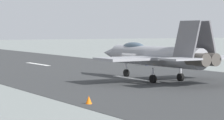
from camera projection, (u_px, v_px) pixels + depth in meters
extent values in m
plane|color=gray|center=(131.00, 78.00, 52.73)|extent=(400.00, 400.00, 0.00)
cube|color=#323334|center=(131.00, 78.00, 52.73)|extent=(240.00, 26.00, 0.02)
cube|color=white|center=(136.00, 79.00, 51.93)|extent=(8.00, 0.70, 0.00)
cube|color=white|center=(38.00, 64.00, 74.27)|extent=(8.00, 0.70, 0.00)
cylinder|color=gray|center=(155.00, 56.00, 50.30)|extent=(12.99, 2.44, 1.87)
cone|color=gray|center=(111.00, 53.00, 57.03)|extent=(3.05, 1.72, 1.59)
ellipsoid|color=#3F5160|center=(134.00, 48.00, 53.34)|extent=(3.64, 1.26, 1.10)
cylinder|color=#47423D|center=(198.00, 60.00, 44.40)|extent=(2.25, 1.19, 1.10)
cylinder|color=#47423D|center=(207.00, 59.00, 44.98)|extent=(2.25, 1.19, 1.10)
cube|color=gray|center=(129.00, 59.00, 47.50)|extent=(3.64, 5.67, 0.24)
cube|color=gray|center=(192.00, 57.00, 51.41)|extent=(3.64, 5.67, 0.24)
cube|color=gray|center=(180.00, 59.00, 43.41)|extent=(2.52, 2.90, 0.16)
cube|color=gray|center=(224.00, 57.00, 45.95)|extent=(2.52, 2.90, 0.16)
cube|color=#59595D|center=(187.00, 39.00, 44.96)|extent=(2.64, 1.06, 3.14)
cube|color=#59595D|center=(203.00, 39.00, 45.91)|extent=(2.64, 1.06, 3.14)
cylinder|color=silver|center=(126.00, 70.00, 54.60)|extent=(0.18, 0.18, 1.40)
cylinder|color=black|center=(126.00, 73.00, 54.61)|extent=(0.77, 0.33, 0.76)
cylinder|color=silver|center=(153.00, 75.00, 48.02)|extent=(0.18, 0.18, 1.40)
cylinder|color=black|center=(153.00, 79.00, 48.04)|extent=(0.77, 0.33, 0.76)
cylinder|color=silver|center=(181.00, 74.00, 49.71)|extent=(0.18, 0.18, 1.40)
cylinder|color=black|center=(181.00, 77.00, 49.73)|extent=(0.77, 0.33, 0.76)
cube|color=#1E2338|center=(147.00, 63.00, 71.18)|extent=(0.24, 0.36, 0.85)
cube|color=orange|center=(147.00, 58.00, 71.14)|extent=(0.30, 0.46, 0.58)
sphere|color=tan|center=(147.00, 55.00, 71.12)|extent=(0.22, 0.22, 0.22)
cylinder|color=orange|center=(145.00, 58.00, 71.01)|extent=(0.10, 0.10, 0.55)
cylinder|color=orange|center=(149.00, 58.00, 71.27)|extent=(0.10, 0.10, 0.55)
cone|color=orange|center=(89.00, 100.00, 34.48)|extent=(0.44, 0.44, 0.55)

